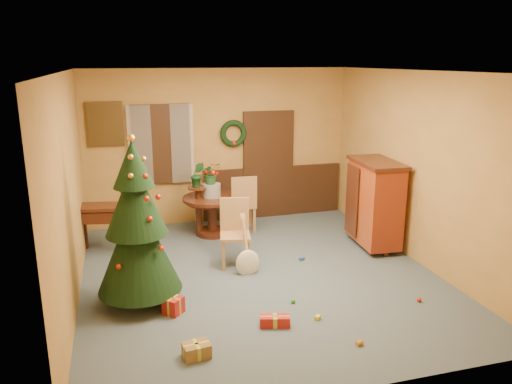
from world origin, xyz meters
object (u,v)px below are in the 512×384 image
object	(u,v)px
chair_near	(235,230)
dining_table	(212,208)
sideboard	(375,201)
writing_desk	(105,217)
christmas_tree	(137,226)

from	to	relation	value
chair_near	dining_table	bearing A→B (deg)	93.82
dining_table	sideboard	xyz separation A→B (m)	(2.49, -1.29, 0.29)
dining_table	writing_desk	xyz separation A→B (m)	(-1.81, -0.32, 0.10)
sideboard	writing_desk	bearing A→B (deg)	167.21
dining_table	chair_near	world-z (taller)	chair_near
writing_desk	dining_table	bearing A→B (deg)	9.90
chair_near	writing_desk	world-z (taller)	chair_near
writing_desk	sideboard	size ratio (longest dim) A/B	0.65
chair_near	sideboard	xyz separation A→B (m)	(2.39, 0.09, 0.24)
christmas_tree	dining_table	bearing A→B (deg)	59.06
dining_table	writing_desk	distance (m)	1.84
chair_near	writing_desk	xyz separation A→B (m)	(-1.91, 1.06, 0.04)
christmas_tree	sideboard	xyz separation A→B (m)	(3.86, 1.00, -0.26)
chair_near	sideboard	world-z (taller)	sideboard
christmas_tree	writing_desk	xyz separation A→B (m)	(-0.44, 1.98, -0.45)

